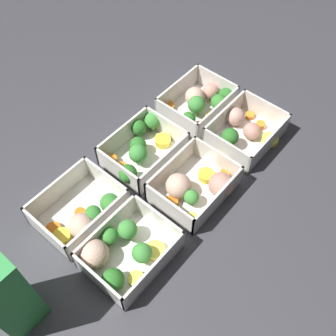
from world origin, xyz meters
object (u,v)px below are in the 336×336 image
object	(u,v)px
container_far_center	(141,148)
container_far_right	(201,103)
container_near_right	(243,131)
container_near_center	(197,187)
container_near_left	(121,253)
juice_carton	(6,297)
container_far_left	(83,214)

from	to	relation	value
container_far_center	container_far_right	xyz separation A→B (m)	(0.19, -0.01, -0.00)
container_near_right	container_near_center	bearing A→B (deg)	-176.23
container_near_left	juice_carton	bearing A→B (deg)	163.14
container_near_left	container_near_right	xyz separation A→B (m)	(0.38, -0.00, -0.00)
container_near_left	container_near_center	size ratio (longest dim) A/B	0.97
container_near_left	container_far_left	xyz separation A→B (m)	(0.01, 0.11, -0.00)
container_near_right	juice_carton	bearing A→B (deg)	174.10
container_near_center	container_far_left	world-z (taller)	same
container_far_center	container_far_right	world-z (taller)	same
container_near_right	container_far_center	size ratio (longest dim) A/B	0.96
container_far_left	juice_carton	xyz separation A→B (m)	(-0.19, -0.06, 0.07)
container_far_left	container_near_left	bearing A→B (deg)	-95.68
container_far_center	container_far_right	bearing A→B (deg)	-3.90
container_far_center	juice_carton	distance (m)	0.39
container_far_right	juice_carton	distance (m)	0.57
container_far_left	container_near_right	bearing A→B (deg)	-17.12
container_near_center	container_far_right	size ratio (longest dim) A/B	1.03
container_near_left	container_far_right	distance (m)	0.40
container_near_center	container_near_right	size ratio (longest dim) A/B	0.96
container_near_center	container_near_right	world-z (taller)	same
container_near_right	container_far_right	size ratio (longest dim) A/B	1.07
container_far_center	juice_carton	size ratio (longest dim) A/B	0.86
container_near_center	container_far_left	bearing A→B (deg)	146.07
container_near_left	container_far_center	distance (m)	0.24
container_far_right	juice_carton	bearing A→B (deg)	-173.34
container_far_center	juice_carton	world-z (taller)	juice_carton
container_near_center	container_far_center	distance (m)	0.15
container_far_right	container_near_left	bearing A→B (deg)	-162.92
container_near_center	juice_carton	size ratio (longest dim) A/B	0.80
container_far_center	container_far_right	size ratio (longest dim) A/B	1.11
juice_carton	container_far_left	bearing A→B (deg)	16.70
container_near_left	container_far_center	world-z (taller)	same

